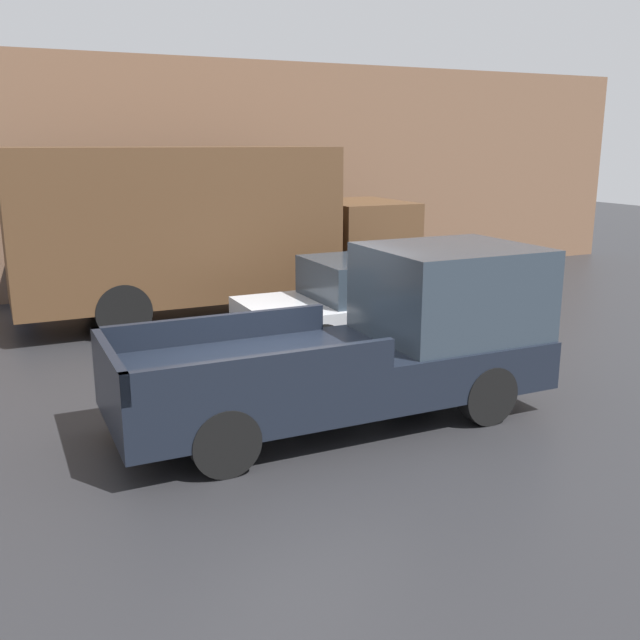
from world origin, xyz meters
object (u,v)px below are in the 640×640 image
object	(u,v)px
pickup_truck	(377,341)
car	(378,300)
delivery_truck	(204,227)
newspaper_box	(21,282)

from	to	relation	value
pickup_truck	car	distance (m)	3.38
pickup_truck	car	xyz separation A→B (m)	(1.69, 2.92, -0.20)
pickup_truck	delivery_truck	xyz separation A→B (m)	(-0.46, 6.23, 0.83)
car	newspaper_box	distance (m)	8.14
pickup_truck	newspaper_box	bearing A→B (deg)	113.48
car	newspaper_box	bearing A→B (deg)	132.96
pickup_truck	car	size ratio (longest dim) A/B	1.17
car	delivery_truck	world-z (taller)	delivery_truck
newspaper_box	car	bearing A→B (deg)	-47.04
pickup_truck	delivery_truck	distance (m)	6.30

